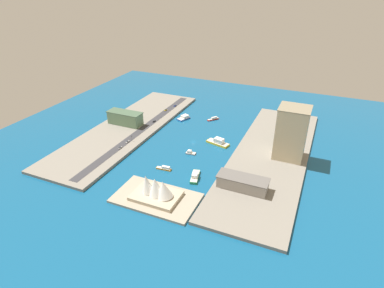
{
  "coord_description": "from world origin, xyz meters",
  "views": [
    {
      "loc": [
        -121.42,
        280.63,
        161.21
      ],
      "look_at": [
        -4.12,
        12.38,
        4.41
      ],
      "focal_mm": 29.82,
      "sensor_mm": 36.0,
      "label": 1
    }
  ],
  "objects_px": {
    "ferry_yellow_fast": "(218,142)",
    "traffic_light_waterfront": "(132,138)",
    "ferry_green_doubledeck": "(195,176)",
    "office_block_beige": "(291,133)",
    "carpark_squat_concrete": "(243,183)",
    "sedan_silver": "(120,148)",
    "tugboat_red": "(213,119)",
    "hatchback_blue": "(175,106)",
    "suv_black": "(154,121)",
    "terminal_long_green": "(125,118)",
    "taxi_yellow_cab": "(166,110)",
    "catamaran_blue": "(184,118)",
    "opera_landmark": "(156,190)",
    "water_taxi_orange": "(165,168)",
    "yacht_sleek_gray": "(190,153)",
    "van_white": "(127,142)"
  },
  "relations": [
    {
      "from": "ferry_green_doubledeck",
      "to": "terminal_long_green",
      "type": "xyz_separation_m",
      "value": [
        119.2,
        -68.09,
        8.53
      ]
    },
    {
      "from": "ferry_yellow_fast",
      "to": "traffic_light_waterfront",
      "type": "height_order",
      "value": "traffic_light_waterfront"
    },
    {
      "from": "tugboat_red",
      "to": "office_block_beige",
      "type": "bearing_deg",
      "value": 149.02
    },
    {
      "from": "ferry_green_doubledeck",
      "to": "tugboat_red",
      "type": "distance_m",
      "value": 130.56
    },
    {
      "from": "hatchback_blue",
      "to": "suv_black",
      "type": "bearing_deg",
      "value": 89.91
    },
    {
      "from": "carpark_squat_concrete",
      "to": "sedan_silver",
      "type": "height_order",
      "value": "carpark_squat_concrete"
    },
    {
      "from": "ferry_yellow_fast",
      "to": "water_taxi_orange",
      "type": "distance_m",
      "value": 73.46
    },
    {
      "from": "hatchback_blue",
      "to": "suv_black",
      "type": "distance_m",
      "value": 56.54
    },
    {
      "from": "ferry_green_doubledeck",
      "to": "office_block_beige",
      "type": "xyz_separation_m",
      "value": [
        -70.21,
        -67.3,
        26.52
      ]
    },
    {
      "from": "carpark_squat_concrete",
      "to": "office_block_beige",
      "type": "bearing_deg",
      "value": -111.19
    },
    {
      "from": "ferry_yellow_fast",
      "to": "traffic_light_waterfront",
      "type": "bearing_deg",
      "value": 22.73
    },
    {
      "from": "yacht_sleek_gray",
      "to": "water_taxi_orange",
      "type": "distance_m",
      "value": 38.12
    },
    {
      "from": "tugboat_red",
      "to": "office_block_beige",
      "type": "relative_size",
      "value": 0.28
    },
    {
      "from": "office_block_beige",
      "to": "opera_landmark",
      "type": "bearing_deg",
      "value": 51.25
    },
    {
      "from": "ferry_yellow_fast",
      "to": "carpark_squat_concrete",
      "type": "height_order",
      "value": "carpark_squat_concrete"
    },
    {
      "from": "water_taxi_orange",
      "to": "hatchback_blue",
      "type": "bearing_deg",
      "value": -67.31
    },
    {
      "from": "catamaran_blue",
      "to": "office_block_beige",
      "type": "bearing_deg",
      "value": 160.44
    },
    {
      "from": "hatchback_blue",
      "to": "traffic_light_waterfront",
      "type": "bearing_deg",
      "value": 91.62
    },
    {
      "from": "van_white",
      "to": "ferry_yellow_fast",
      "type": "bearing_deg",
      "value": -155.54
    },
    {
      "from": "traffic_light_waterfront",
      "to": "opera_landmark",
      "type": "bearing_deg",
      "value": 134.16
    },
    {
      "from": "ferry_yellow_fast",
      "to": "office_block_beige",
      "type": "distance_m",
      "value": 77.27
    },
    {
      "from": "sedan_silver",
      "to": "terminal_long_green",
      "type": "bearing_deg",
      "value": -61.35
    },
    {
      "from": "ferry_green_doubledeck",
      "to": "carpark_squat_concrete",
      "type": "xyz_separation_m",
      "value": [
        -43.55,
        1.47,
        6.17
      ]
    },
    {
      "from": "catamaran_blue",
      "to": "yacht_sleek_gray",
      "type": "height_order",
      "value": "catamaran_blue"
    },
    {
      "from": "carpark_squat_concrete",
      "to": "taxi_yellow_cab",
      "type": "distance_m",
      "value": 187.41
    },
    {
      "from": "terminal_long_green",
      "to": "traffic_light_waterfront",
      "type": "height_order",
      "value": "terminal_long_green"
    },
    {
      "from": "ferry_green_doubledeck",
      "to": "van_white",
      "type": "bearing_deg",
      "value": -17.62
    },
    {
      "from": "traffic_light_waterfront",
      "to": "opera_landmark",
      "type": "xyz_separation_m",
      "value": [
        -71.44,
        73.56,
        2.28
      ]
    },
    {
      "from": "catamaran_blue",
      "to": "suv_black",
      "type": "bearing_deg",
      "value": 46.65
    },
    {
      "from": "taxi_yellow_cab",
      "to": "hatchback_blue",
      "type": "bearing_deg",
      "value": -103.04
    },
    {
      "from": "opera_landmark",
      "to": "catamaran_blue",
      "type": "bearing_deg",
      "value": -72.87
    },
    {
      "from": "carpark_squat_concrete",
      "to": "catamaran_blue",
      "type": "bearing_deg",
      "value": -47.24
    },
    {
      "from": "carpark_squat_concrete",
      "to": "suv_black",
      "type": "bearing_deg",
      "value": -33.26
    },
    {
      "from": "taxi_yellow_cab",
      "to": "traffic_light_waterfront",
      "type": "height_order",
      "value": "traffic_light_waterfront"
    },
    {
      "from": "yacht_sleek_gray",
      "to": "opera_landmark",
      "type": "xyz_separation_m",
      "value": [
        -5.06,
        78.47,
        8.11
      ]
    },
    {
      "from": "tugboat_red",
      "to": "ferry_green_doubledeck",
      "type": "bearing_deg",
      "value": 103.08
    },
    {
      "from": "water_taxi_orange",
      "to": "van_white",
      "type": "xyz_separation_m",
      "value": [
        59.1,
        -27.5,
        2.27
      ]
    },
    {
      "from": "yacht_sleek_gray",
      "to": "opera_landmark",
      "type": "bearing_deg",
      "value": 93.69
    },
    {
      "from": "yacht_sleek_gray",
      "to": "suv_black",
      "type": "relative_size",
      "value": 2.49
    },
    {
      "from": "water_taxi_orange",
      "to": "hatchback_blue",
      "type": "xyz_separation_m",
      "value": [
        59.37,
        -142.0,
        2.22
      ]
    },
    {
      "from": "taxi_yellow_cab",
      "to": "opera_landmark",
      "type": "xyz_separation_m",
      "value": [
        -78.93,
        164.9,
        5.72
      ]
    },
    {
      "from": "ferry_green_doubledeck",
      "to": "hatchback_blue",
      "type": "bearing_deg",
      "value": -57.62
    },
    {
      "from": "hatchback_blue",
      "to": "opera_landmark",
      "type": "xyz_separation_m",
      "value": [
        -74.57,
        183.72,
        5.75
      ]
    },
    {
      "from": "carpark_squat_concrete",
      "to": "office_block_beige",
      "type": "height_order",
      "value": "office_block_beige"
    },
    {
      "from": "suv_black",
      "to": "ferry_yellow_fast",
      "type": "bearing_deg",
      "value": 168.53
    },
    {
      "from": "sedan_silver",
      "to": "tugboat_red",
      "type": "bearing_deg",
      "value": -118.18
    },
    {
      "from": "water_taxi_orange",
      "to": "opera_landmark",
      "type": "distance_m",
      "value": 45.11
    },
    {
      "from": "ferry_yellow_fast",
      "to": "suv_black",
      "type": "height_order",
      "value": "ferry_yellow_fast"
    },
    {
      "from": "ferry_yellow_fast",
      "to": "suv_black",
      "type": "xyz_separation_m",
      "value": [
        88.38,
        -17.93,
        1.2
      ]
    },
    {
      "from": "catamaran_blue",
      "to": "ferry_green_doubledeck",
      "type": "relative_size",
      "value": 0.79
    }
  ]
}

